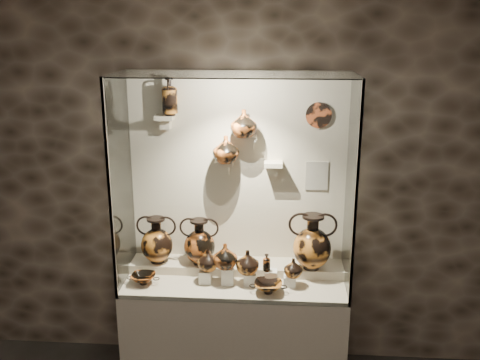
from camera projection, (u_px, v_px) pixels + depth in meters
name	position (u px, v px, depth m)	size (l,w,h in m)	color
wall_back	(238.00, 173.00, 4.21)	(5.00, 0.02, 3.20)	#2E251C
plinth	(235.00, 329.00, 4.24)	(1.70, 0.60, 0.80)	beige
front_tier	(235.00, 282.00, 4.12)	(1.68, 0.58, 0.03)	#C5B498
rear_tier	(236.00, 268.00, 4.28)	(1.70, 0.25, 0.10)	#C5B498
back_panel	(238.00, 173.00, 4.21)	(1.70, 0.03, 1.60)	beige
glass_front	(231.00, 197.00, 3.62)	(1.70, 0.01, 1.60)	white
glass_left	(121.00, 182.00, 3.96)	(0.01, 0.60, 1.60)	white
glass_right	(351.00, 187.00, 3.84)	(0.01, 0.60, 1.60)	white
glass_top	(234.00, 74.00, 3.68)	(1.70, 0.60, 0.01)	white
frame_post_left	(110.00, 194.00, 3.68)	(0.02, 0.02, 1.60)	gray
frame_post_right	(356.00, 200.00, 3.57)	(0.02, 0.02, 1.60)	gray
pedestal_a	(205.00, 276.00, 4.07)	(0.09, 0.09, 0.10)	silver
pedestal_b	(228.00, 275.00, 4.06)	(0.09, 0.09, 0.13)	silver
pedestal_c	(250.00, 278.00, 4.05)	(0.09, 0.09, 0.09)	silver
pedestal_d	(271.00, 277.00, 4.04)	(0.09, 0.09, 0.12)	silver
pedestal_e	(290.00, 280.00, 4.03)	(0.09, 0.09, 0.08)	silver
bracket_ul	(165.00, 117.00, 4.05)	(0.14, 0.12, 0.04)	beige
bracket_ca	(224.00, 163.00, 4.11)	(0.14, 0.12, 0.04)	beige
bracket_cb	(250.00, 138.00, 4.04)	(0.10, 0.12, 0.04)	beige
bracket_cc	(273.00, 164.00, 4.09)	(0.14, 0.12, 0.04)	beige
amphora_left	(157.00, 240.00, 4.22)	(0.30, 0.30, 0.38)	#BD6D24
amphora_mid	(199.00, 241.00, 4.20)	(0.30, 0.30, 0.37)	#A24D1C
amphora_right	(312.00, 242.00, 4.10)	(0.35, 0.35, 0.44)	#BD6D24
jug_a	(208.00, 260.00, 4.04)	(0.16, 0.16, 0.17)	#BD6D24
jug_b	(225.00, 256.00, 4.01)	(0.19, 0.19, 0.19)	#A24D1C
jug_c	(248.00, 262.00, 4.01)	(0.18, 0.18, 0.18)	#BD6D24
jug_e	(293.00, 268.00, 3.98)	(0.14, 0.14, 0.15)	#BD6D24
lekythos_small	(267.00, 261.00, 3.99)	(0.07, 0.07, 0.15)	#A24D1C
kylix_left	(143.00, 278.00, 4.05)	(0.24, 0.20, 0.10)	#A24D1C
kylix_right	(268.00, 286.00, 3.92)	(0.26, 0.22, 0.11)	#BD6D24
lekythos_tall	(170.00, 94.00, 3.98)	(0.13, 0.13, 0.32)	#BD6D24
ovoid_vase_a	(226.00, 149.00, 4.03)	(0.20, 0.20, 0.21)	#A24D1C
ovoid_vase_b	(244.00, 123.00, 3.96)	(0.20, 0.20, 0.21)	#A24D1C
wall_plate	(319.00, 115.00, 4.00)	(0.19, 0.19, 0.02)	#BD4F25
info_placard	(317.00, 176.00, 4.14)	(0.17, 0.01, 0.23)	beige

